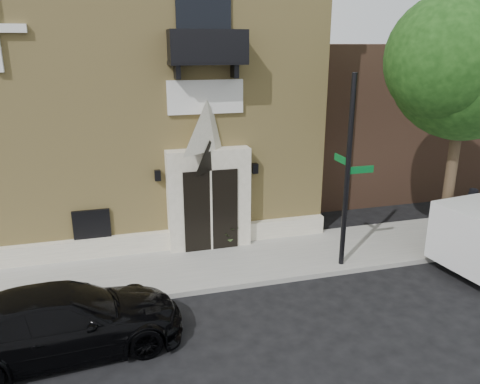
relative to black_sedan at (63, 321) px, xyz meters
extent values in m
plane|color=black|center=(5.13, 1.56, -0.74)|extent=(120.00, 120.00, 0.00)
cube|color=gray|center=(6.13, 3.06, -0.66)|extent=(42.00, 3.00, 0.15)
cube|color=tan|center=(2.13, 9.56, 3.76)|extent=(12.00, 10.00, 9.00)
cube|color=white|center=(2.13, 4.44, -0.29)|extent=(12.00, 0.30, 0.60)
cube|color=white|center=(4.13, 4.31, 1.01)|extent=(2.60, 0.55, 3.20)
pyramid|color=white|center=(4.13, 4.31, 3.36)|extent=(2.60, 0.55, 1.50)
cube|color=black|center=(4.13, 4.02, 0.71)|extent=(1.70, 0.06, 2.60)
cube|color=white|center=(4.13, 3.98, 0.71)|extent=(0.06, 0.04, 2.60)
cube|color=white|center=(4.13, 4.50, 4.16)|extent=(2.30, 0.10, 1.00)
cube|color=black|center=(4.13, 4.11, 5.16)|extent=(2.20, 0.90, 0.10)
cube|color=black|center=(4.13, 3.68, 5.61)|extent=(2.20, 0.06, 0.90)
cube|color=black|center=(3.08, 4.11, 5.61)|extent=(0.06, 0.90, 0.90)
cube|color=black|center=(5.18, 4.11, 5.61)|extent=(0.06, 0.90, 0.90)
cube|color=black|center=(4.13, 4.53, 6.36)|extent=(1.60, 0.08, 2.20)
cube|color=black|center=(0.53, 4.51, 0.41)|extent=(1.10, 0.10, 1.00)
cube|color=#FA4025|center=(0.53, 4.54, 0.41)|extent=(0.85, 0.06, 0.75)
cube|color=black|center=(2.58, 4.44, 1.86)|extent=(0.18, 0.18, 0.32)
cube|color=black|center=(5.68, 4.44, 1.86)|extent=(0.18, 0.18, 0.32)
cube|color=brown|center=(17.13, 10.56, 2.46)|extent=(18.00, 8.00, 6.40)
cylinder|color=#38281C|center=(11.13, 2.01, 1.51)|extent=(0.32, 0.32, 4.20)
sphere|color=#12330D|center=(11.13, 2.01, 5.08)|extent=(4.20, 4.20, 4.20)
sphere|color=#12330D|center=(11.93, 2.31, 4.78)|extent=(3.36, 3.36, 3.36)
sphere|color=#12330D|center=(10.43, 1.81, 5.28)|extent=(3.57, 3.57, 3.57)
imported|color=black|center=(0.00, 0.00, 0.00)|extent=(5.27, 2.53, 1.48)
cylinder|color=black|center=(10.99, 1.49, -0.35)|extent=(0.80, 0.35, 0.77)
cylinder|color=black|center=(7.63, 1.98, 2.18)|extent=(0.15, 0.15, 5.55)
cube|color=#065A22|center=(8.05, 1.98, 2.28)|extent=(0.79, 0.04, 0.20)
cube|color=#065A22|center=(7.63, 2.40, 2.51)|extent=(0.04, 0.79, 0.20)
cylinder|color=maroon|center=(11.82, 1.76, -0.55)|extent=(0.39, 0.39, 0.09)
cylinder|color=maroon|center=(11.82, 1.76, -0.21)|extent=(0.28, 0.28, 0.59)
sphere|color=maroon|center=(11.82, 1.76, 0.12)|extent=(0.28, 0.28, 0.28)
cylinder|color=maroon|center=(11.82, 1.76, -0.16)|extent=(0.48, 0.13, 0.13)
imported|color=#46672F|center=(4.76, 4.17, -0.27)|extent=(0.67, 0.60, 0.64)
imported|color=black|center=(12.70, 2.75, 0.27)|extent=(0.75, 0.66, 1.72)
camera|label=1|loc=(1.33, -9.41, 5.68)|focal=35.00mm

